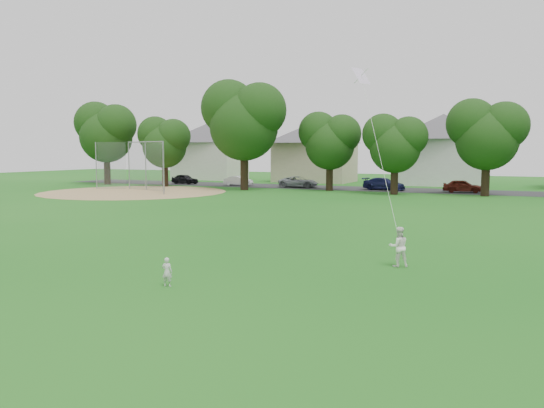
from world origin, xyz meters
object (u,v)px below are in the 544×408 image
at_px(older_boy, 399,247).
at_px(toddler, 167,272).
at_px(baseball_backstop, 141,166).
at_px(kite, 379,151).

bearing_deg(older_boy, toddler, 16.19).
height_order(toddler, baseball_backstop, baseball_backstop).
bearing_deg(older_boy, baseball_backstop, -67.47).
bearing_deg(kite, baseball_backstop, 141.76).
xyz_separation_m(kite, baseball_backstop, (-29.95, 23.60, -1.52)).
relative_size(toddler, older_boy, 0.63).
height_order(older_boy, kite, kite).
relative_size(toddler, kite, 0.13).
height_order(kite, baseball_backstop, kite).
bearing_deg(baseball_backstop, toddler, -50.32).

